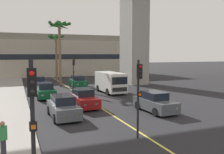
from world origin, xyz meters
The scene contains 15 objects.
lane_stripe_center centered at (0.00, 24.00, 0.00)m, with size 0.14×56.00×0.01m, color #DBCC4C.
pier_building_backdrop centered at (0.00, 49.70, 4.13)m, with size 39.38×8.04×8.39m.
car_queue_front centered at (-3.80, 30.68, 0.72)m, with size 1.92×4.14×1.56m.
car_queue_second centered at (-1.26, 17.40, 0.72)m, with size 1.93×4.15×1.56m.
car_queue_third centered at (3.52, 13.77, 0.72)m, with size 1.96×4.16×1.56m.
car_queue_fourth centered at (-3.47, 14.67, 0.72)m, with size 1.92×4.14×1.56m.
car_queue_fifth centered at (-3.76, 23.10, 0.72)m, with size 1.84×4.10×1.56m.
car_queue_sixth centered at (1.29, 29.91, 0.72)m, with size 1.88×4.12×1.56m.
delivery_van centered at (3.64, 23.69, 1.29)m, with size 2.26×5.30×2.36m.
traffic_light_left_sidewalk_corner centered at (-6.12, 4.43, 2.86)m, with size 0.24×0.37×4.20m.
traffic_light_median_near centered at (-0.57, 8.78, 2.71)m, with size 0.24×0.37×4.20m.
traffic_light_median_far centered at (-0.32, 25.19, 2.71)m, with size 0.24×0.37×4.20m.
palm_tree_near_median centered at (-0.79, 31.40, 7.22)m, with size 3.15×3.20×8.95m.
palm_tree_mid_median centered at (-0.04, 39.41, 6.09)m, with size 2.66×2.79×7.81m.
pedestrian_far_along centered at (-7.09, 8.24, 1.00)m, with size 0.34×0.22×1.62m.
Camera 1 is at (-6.50, -2.38, 4.50)m, focal length 38.97 mm.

